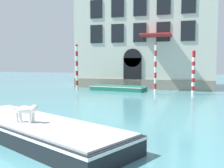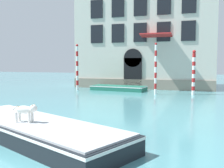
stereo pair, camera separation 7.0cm
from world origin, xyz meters
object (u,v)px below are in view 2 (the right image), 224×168
object	(u,v)px
mooring_pole_2	(77,67)
boat_moored_near_palazzo	(118,88)
dog_on_deck	(26,110)
mooring_pole_1	(156,68)
mooring_pole_0	(194,72)
boat_foreground	(33,129)

from	to	relation	value
mooring_pole_2	boat_moored_near_palazzo	bearing A→B (deg)	12.61
dog_on_deck	mooring_pole_1	bearing A→B (deg)	77.72
dog_on_deck	boat_moored_near_palazzo	bearing A→B (deg)	91.92
mooring_pole_0	boat_moored_near_palazzo	bearing A→B (deg)	169.87
boat_foreground	boat_moored_near_palazzo	distance (m)	16.06
dog_on_deck	mooring_pole_1	size ratio (longest dim) A/B	0.22
mooring_pole_0	dog_on_deck	bearing A→B (deg)	-108.96
dog_on_deck	boat_moored_near_palazzo	world-z (taller)	dog_on_deck
dog_on_deck	mooring_pole_0	world-z (taller)	mooring_pole_0
boat_foreground	mooring_pole_0	bearing A→B (deg)	94.52
boat_foreground	dog_on_deck	bearing A→B (deg)	-70.03
dog_on_deck	mooring_pole_1	xyz separation A→B (m)	(2.20, 14.33, 1.10)
mooring_pole_2	mooring_pole_1	bearing A→B (deg)	-8.44
boat_moored_near_palazzo	mooring_pole_0	size ratio (longest dim) A/B	1.46
dog_on_deck	mooring_pole_2	world-z (taller)	mooring_pole_2
boat_moored_near_palazzo	mooring_pole_1	xyz separation A→B (m)	(3.77, -1.99, 1.90)
mooring_pole_0	mooring_pole_1	size ratio (longest dim) A/B	0.86
boat_moored_near_palazzo	mooring_pole_1	distance (m)	4.67
boat_foreground	boat_moored_near_palazzo	size ratio (longest dim) A/B	1.52
boat_foreground	mooring_pole_2	size ratio (longest dim) A/B	1.85
dog_on_deck	mooring_pole_1	distance (m)	14.54
boat_foreground	dog_on_deck	size ratio (longest dim) A/B	8.61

